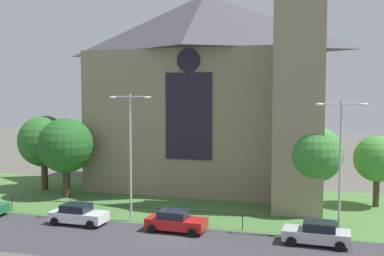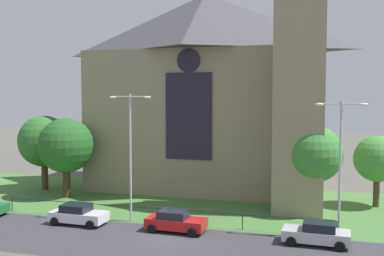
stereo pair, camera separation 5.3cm
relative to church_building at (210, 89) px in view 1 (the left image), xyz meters
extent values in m
plane|color=#56544C|center=(1.11, -6.29, -10.27)|extent=(160.00, 160.00, 0.00)
cube|color=#38383D|center=(1.11, -18.29, -10.27)|extent=(120.00, 8.00, 0.01)
cube|color=#477538|center=(1.11, -8.29, -10.27)|extent=(120.00, 20.00, 0.01)
cube|color=gray|center=(-0.77, 0.63, -3.27)|extent=(22.00, 12.00, 14.00)
pyramid|color=#47444C|center=(-0.77, 0.63, 6.73)|extent=(22.00, 12.00, 6.00)
cube|color=black|center=(-0.77, -5.42, -2.57)|extent=(4.40, 0.16, 8.00)
cylinder|color=black|center=(-0.77, -5.42, 2.53)|extent=(2.20, 0.15, 2.20)
cube|color=gray|center=(9.23, -7.37, -1.27)|extent=(4.00, 4.00, 18.00)
cylinder|color=black|center=(-0.77, -13.79, -9.17)|extent=(25.71, 0.05, 0.05)
cylinder|color=black|center=(-13.63, -13.79, -9.72)|extent=(0.07, 0.07, 1.10)
cylinder|color=black|center=(-7.20, -13.79, -9.72)|extent=(0.07, 0.07, 1.10)
cylinder|color=black|center=(-0.77, -13.79, -9.72)|extent=(0.06, 0.07, 1.10)
cylinder|color=black|center=(5.65, -13.79, -9.72)|extent=(0.06, 0.07, 1.10)
cylinder|color=black|center=(12.08, -13.79, -9.72)|extent=(0.07, 0.07, 1.10)
cylinder|color=#423021|center=(-12.07, -7.89, -8.78)|extent=(0.71, 0.71, 2.99)
sphere|color=#235B23|center=(-12.07, -7.89, -5.35)|extent=(5.17, 5.17, 5.17)
cylinder|color=#4C3823|center=(-16.06, -5.46, -8.74)|extent=(0.65, 0.65, 3.05)
sphere|color=#2D6B28|center=(-16.06, -5.46, -5.28)|extent=(5.18, 5.18, 5.18)
cylinder|color=#4C3823|center=(15.67, -3.98, -8.92)|extent=(0.52, 0.52, 2.69)
sphere|color=#428C38|center=(15.67, -3.98, -6.09)|extent=(3.96, 3.96, 3.96)
cylinder|color=#4C3823|center=(10.50, -7.92, -8.67)|extent=(0.79, 0.79, 3.20)
sphere|color=#387F33|center=(10.50, -7.92, -5.36)|extent=(4.55, 4.55, 4.55)
cylinder|color=#B2B2B7|center=(-2.91, -13.89, -5.42)|extent=(0.16, 0.16, 9.71)
cylinder|color=#B2B2B7|center=(-3.61, -13.89, -0.77)|extent=(1.40, 0.10, 0.10)
cylinder|color=#B2B2B7|center=(-2.21, -13.89, -0.77)|extent=(1.40, 0.10, 0.10)
ellipsoid|color=white|center=(-4.31, -13.89, -0.82)|extent=(0.57, 0.26, 0.20)
ellipsoid|color=white|center=(-1.51, -13.89, -0.82)|extent=(0.57, 0.26, 0.20)
cylinder|color=#B2B2B7|center=(12.20, -13.89, -5.65)|extent=(0.16, 0.16, 9.25)
cylinder|color=#B2B2B7|center=(11.50, -13.89, -1.23)|extent=(1.40, 0.10, 0.10)
cylinder|color=#B2B2B7|center=(12.90, -13.89, -1.23)|extent=(1.40, 0.10, 0.10)
ellipsoid|color=white|center=(10.80, -13.89, -1.28)|extent=(0.57, 0.26, 0.20)
ellipsoid|color=white|center=(13.60, -13.89, -1.28)|extent=(0.57, 0.26, 0.20)
cylinder|color=black|center=(-13.80, -14.60, -9.95)|extent=(0.65, 0.25, 0.64)
cube|color=silver|center=(-6.34, -15.70, -9.66)|extent=(4.24, 1.90, 0.70)
cube|color=black|center=(-6.54, -15.69, -9.04)|extent=(2.04, 1.65, 0.55)
cylinder|color=black|center=(-4.85, -14.83, -9.95)|extent=(0.64, 0.23, 0.64)
cylinder|color=black|center=(-4.89, -16.63, -9.95)|extent=(0.64, 0.23, 0.64)
cylinder|color=black|center=(-7.79, -14.77, -9.95)|extent=(0.64, 0.23, 0.64)
cylinder|color=black|center=(-7.83, -16.57, -9.95)|extent=(0.64, 0.23, 0.64)
cube|color=#B21919|center=(1.22, -15.47, -9.66)|extent=(4.28, 1.99, 0.70)
cube|color=black|center=(1.02, -15.46, -9.04)|extent=(2.07, 1.69, 0.55)
cylinder|color=black|center=(2.73, -14.64, -9.95)|extent=(0.65, 0.25, 0.64)
cylinder|color=black|center=(2.65, -16.44, -9.95)|extent=(0.65, 0.25, 0.64)
cylinder|color=black|center=(-0.20, -14.51, -9.95)|extent=(0.65, 0.25, 0.64)
cylinder|color=black|center=(-0.29, -16.30, -9.95)|extent=(0.65, 0.25, 0.64)
cube|color=#B7B7BC|center=(10.74, -15.72, -9.66)|extent=(4.28, 2.00, 0.70)
cube|color=black|center=(10.94, -15.73, -9.04)|extent=(2.08, 1.70, 0.55)
cylinder|color=black|center=(9.23, -16.55, -9.95)|extent=(0.65, 0.25, 0.64)
cylinder|color=black|center=(9.32, -14.75, -9.95)|extent=(0.65, 0.25, 0.64)
cylinder|color=black|center=(12.16, -16.69, -9.95)|extent=(0.65, 0.25, 0.64)
cylinder|color=black|center=(12.25, -14.89, -9.95)|extent=(0.65, 0.25, 0.64)
camera|label=1|loc=(10.70, -45.24, -0.72)|focal=42.20mm
camera|label=2|loc=(10.75, -45.22, -0.72)|focal=42.20mm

